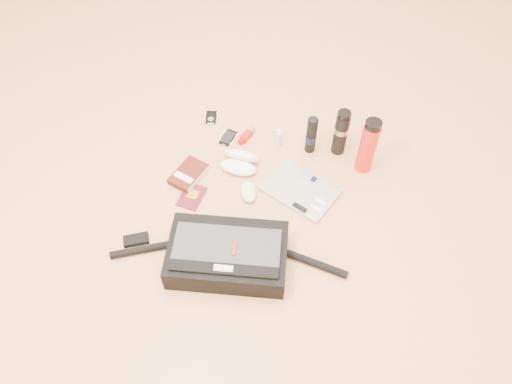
# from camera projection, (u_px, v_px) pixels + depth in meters

# --- Properties ---
(ground) EXTENTS (4.00, 4.00, 0.00)m
(ground) POSITION_uv_depth(u_px,v_px,m) (249.00, 214.00, 2.12)
(ground) COLOR tan
(ground) RESTS_ON ground
(messenger_bag) EXTENTS (0.93, 0.37, 0.13)m
(messenger_bag) POSITION_uv_depth(u_px,v_px,m) (227.00, 255.00, 1.93)
(messenger_bag) COLOR black
(messenger_bag) RESTS_ON ground
(laptop) EXTENTS (0.36, 0.30, 0.03)m
(laptop) POSITION_uv_depth(u_px,v_px,m) (300.00, 190.00, 2.18)
(laptop) COLOR #B8B8BB
(laptop) RESTS_ON ground
(book) EXTENTS (0.15, 0.19, 0.03)m
(book) POSITION_uv_depth(u_px,v_px,m) (189.00, 174.00, 2.23)
(book) COLOR #43110E
(book) RESTS_ON ground
(passport) EXTENTS (0.10, 0.14, 0.01)m
(passport) POSITION_uv_depth(u_px,v_px,m) (192.00, 196.00, 2.17)
(passport) COLOR #4E1119
(passport) RESTS_ON ground
(mouse) EXTENTS (0.11, 0.13, 0.04)m
(mouse) POSITION_uv_depth(u_px,v_px,m) (249.00, 192.00, 2.17)
(mouse) COLOR silver
(mouse) RESTS_ON ground
(sunglasses_case) EXTENTS (0.17, 0.14, 0.10)m
(sunglasses_case) POSITION_uv_depth(u_px,v_px,m) (240.00, 162.00, 2.25)
(sunglasses_case) COLOR white
(sunglasses_case) RESTS_ON ground
(ipod) EXTENTS (0.09, 0.10, 0.01)m
(ipod) POSITION_uv_depth(u_px,v_px,m) (211.00, 117.00, 2.46)
(ipod) COLOR black
(ipod) RESTS_ON ground
(phone) EXTENTS (0.09, 0.11, 0.01)m
(phone) POSITION_uv_depth(u_px,v_px,m) (228.00, 138.00, 2.38)
(phone) COLOR black
(phone) RESTS_ON ground
(inhaler) EXTENTS (0.05, 0.11, 0.03)m
(inhaler) POSITION_uv_depth(u_px,v_px,m) (246.00, 136.00, 2.37)
(inhaler) COLOR #B7100A
(inhaler) RESTS_ON ground
(spray_bottle) EXTENTS (0.03, 0.03, 0.10)m
(spray_bottle) POSITION_uv_depth(u_px,v_px,m) (279.00, 138.00, 2.32)
(spray_bottle) COLOR #A1C9E0
(spray_bottle) RESTS_ON ground
(aerosol_can) EXTENTS (0.06, 0.06, 0.21)m
(aerosol_can) POSITION_uv_depth(u_px,v_px,m) (311.00, 135.00, 2.26)
(aerosol_can) COLOR black
(aerosol_can) RESTS_ON ground
(thermos_black) EXTENTS (0.08, 0.08, 0.24)m
(thermos_black) POSITION_uv_depth(u_px,v_px,m) (341.00, 132.00, 2.24)
(thermos_black) COLOR black
(thermos_black) RESTS_ON ground
(thermos_red) EXTENTS (0.10, 0.10, 0.29)m
(thermos_red) POSITION_uv_depth(u_px,v_px,m) (368.00, 146.00, 2.16)
(thermos_red) COLOR red
(thermos_red) RESTS_ON ground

